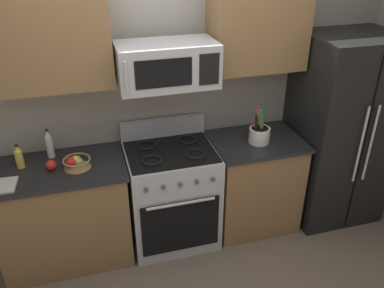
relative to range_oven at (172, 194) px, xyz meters
The scene contains 13 objects.
wall_back 0.91m from the range_oven, 90.00° to the left, with size 8.00×0.10×2.60m, color #9E998E.
counter_left 0.92m from the range_oven, behind, with size 1.07×0.63×0.91m.
range_oven is the anchor object (origin of this frame).
counter_right 0.79m from the range_oven, ahead, with size 0.81×0.63×0.91m.
refrigerator 1.68m from the range_oven, ahead, with size 0.82×0.75×1.80m.
microwave 1.19m from the range_oven, 90.03° to the left, with size 0.76×0.44×0.34m.
upper_cabinets_left 1.68m from the range_oven, 169.91° to the left, with size 1.06×0.34×0.70m.
upper_cabinets_right 1.61m from the range_oven, 11.68° to the left, with size 0.80×0.34×0.70m.
utensil_crock 0.95m from the range_oven, ahead, with size 0.18×0.18×0.34m.
fruit_basket 0.91m from the range_oven, behind, with size 0.22×0.22×0.11m.
apple_loose 1.07m from the range_oven, behind, with size 0.08×0.08×0.08m, color red.
bottle_vinegar 1.13m from the range_oven, 168.63° to the left, with size 0.06×0.06×0.25m.
bottle_oil 1.31m from the range_oven, behind, with size 0.06×0.06×0.20m.
Camera 1 is at (-0.63, -2.18, 2.58)m, focal length 37.50 mm.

